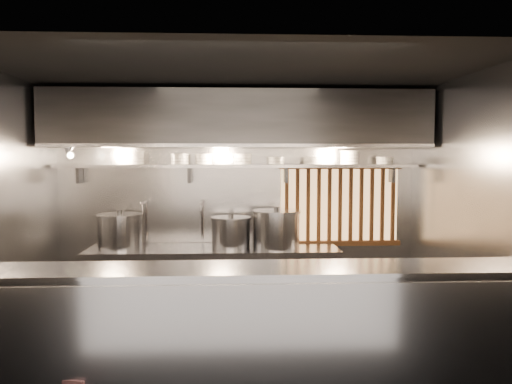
{
  "coord_description": "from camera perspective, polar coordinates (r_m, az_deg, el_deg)",
  "views": [
    {
      "loc": [
        -0.07,
        -4.82,
        2.0
      ],
      "look_at": [
        0.19,
        0.55,
        1.61
      ],
      "focal_mm": 35.0,
      "sensor_mm": 36.0,
      "label": 1
    }
  ],
  "objects": [
    {
      "name": "faucet_right",
      "position": [
        6.24,
        -6.21,
        -2.3
      ],
      "size": [
        0.04,
        0.3,
        0.5
      ],
      "color": "silver",
      "rests_on": "wall_back"
    },
    {
      "name": "faucet_left",
      "position": [
        6.32,
        -12.56,
        -2.29
      ],
      "size": [
        0.04,
        0.3,
        0.5
      ],
      "color": "silver",
      "rests_on": "wall_back"
    },
    {
      "name": "bowl_stack_7",
      "position": [
        6.43,
        14.5,
        3.5
      ],
      "size": [
        0.22,
        0.22,
        0.09
      ],
      "color": "silver",
      "rests_on": "bowl_shelf"
    },
    {
      "name": "wall_left",
      "position": [
        5.33,
        -26.9,
        -2.81
      ],
      "size": [
        0.0,
        3.0,
        3.0
      ],
      "primitive_type": "plane",
      "rotation": [
        1.57,
        0.0,
        1.57
      ],
      "color": "gray",
      "rests_on": "floor"
    },
    {
      "name": "bowl_stack_4",
      "position": [
        6.17,
        2.33,
        3.61
      ],
      "size": [
        0.21,
        0.21,
        0.09
      ],
      "color": "silver",
      "rests_on": "bowl_shelf"
    },
    {
      "name": "stock_pot_right",
      "position": [
        6.02,
        2.35,
        -4.22
      ],
      "size": [
        0.69,
        0.69,
        0.49
      ],
      "rotation": [
        0.0,
        0.0,
        -0.2
      ],
      "color": "#9C9CA1",
      "rests_on": "cooking_bench"
    },
    {
      "name": "bowl_stack_1",
      "position": [
        6.18,
        -8.7,
        3.74
      ],
      "size": [
        0.23,
        0.23,
        0.13
      ],
      "color": "silver",
      "rests_on": "bowl_shelf"
    },
    {
      "name": "cooking_bench",
      "position": [
        6.16,
        -4.87,
        -10.49
      ],
      "size": [
        3.0,
        0.7,
        0.9
      ],
      "primitive_type": "cube",
      "color": "#9C9CA1",
      "rests_on": "floor"
    },
    {
      "name": "floor",
      "position": [
        5.22,
        -1.86,
        -18.42
      ],
      "size": [
        4.5,
        4.5,
        0.0
      ],
      "primitive_type": "plane",
      "color": "black",
      "rests_on": "ground"
    },
    {
      "name": "ceiling",
      "position": [
        4.89,
        -1.94,
        13.51
      ],
      "size": [
        4.5,
        4.5,
        0.0
      ],
      "primitive_type": "plane",
      "rotation": [
        3.14,
        0.0,
        0.0
      ],
      "color": "black",
      "rests_on": "wall_back"
    },
    {
      "name": "stock_pot_mid",
      "position": [
        6.05,
        -2.88,
        -4.58
      ],
      "size": [
        0.63,
        0.63,
        0.41
      ],
      "rotation": [
        0.0,
        0.0,
        0.35
      ],
      "color": "#9C9CA1",
      "rests_on": "cooking_bench"
    },
    {
      "name": "bowl_stack_2",
      "position": [
        6.15,
        -5.99,
        3.76
      ],
      "size": [
        0.22,
        0.22,
        0.13
      ],
      "color": "silver",
      "rests_on": "bowl_shelf"
    },
    {
      "name": "exhaust_hood",
      "position": [
        5.94,
        -2.07,
        8.2
      ],
      "size": [
        4.4,
        0.81,
        0.65
      ],
      "color": "#2D2D30",
      "rests_on": "ceiling"
    },
    {
      "name": "bowl_stack_0",
      "position": [
        6.25,
        -13.53,
        3.85
      ],
      "size": [
        0.21,
        0.21,
        0.17
      ],
      "color": "silver",
      "rests_on": "bowl_shelf"
    },
    {
      "name": "wood_screen",
      "position": [
        6.46,
        9.54,
        -1.46
      ],
      "size": [
        1.56,
        0.09,
        1.04
      ],
      "color": "#FBBB71",
      "rests_on": "wall_back"
    },
    {
      "name": "wall_right",
      "position": [
        5.39,
        22.82,
        -2.62
      ],
      "size": [
        0.0,
        3.0,
        3.0
      ],
      "primitive_type": "plane",
      "rotation": [
        1.57,
        0.0,
        -1.57
      ],
      "color": "gray",
      "rests_on": "floor"
    },
    {
      "name": "heat_lamp",
      "position": [
        5.96,
        -20.65,
        4.49
      ],
      "size": [
        0.25,
        0.35,
        0.2
      ],
      "color": "#9C9CA1",
      "rests_on": "exhaust_hood"
    },
    {
      "name": "bowl_shelf",
      "position": [
        6.15,
        -2.08,
        2.98
      ],
      "size": [
        4.4,
        0.34,
        0.04
      ],
      "primitive_type": "cube",
      "color": "#9C9CA1",
      "rests_on": "wall_back"
    },
    {
      "name": "bowl_stack_3",
      "position": [
        6.15,
        -1.53,
        3.78
      ],
      "size": [
        0.23,
        0.23,
        0.13
      ],
      "color": "silver",
      "rests_on": "bowl_shelf"
    },
    {
      "name": "bowl_stack_6",
      "position": [
        6.31,
        10.6,
        3.9
      ],
      "size": [
        0.24,
        0.24,
        0.17
      ],
      "color": "silver",
      "rests_on": "bowl_shelf"
    },
    {
      "name": "pendant_bulb",
      "position": [
        6.02,
        -3.03,
        3.73
      ],
      "size": [
        0.09,
        0.09,
        0.19
      ],
      "color": "#2D2D30",
      "rests_on": "exhaust_hood"
    },
    {
      "name": "bowl_stack_5",
      "position": [
        6.22,
        6.48,
        3.59
      ],
      "size": [
        0.25,
        0.25,
        0.09
      ],
      "color": "silver",
      "rests_on": "bowl_shelf"
    },
    {
      "name": "stock_pot_left",
      "position": [
        6.19,
        -15.31,
        -4.31
      ],
      "size": [
        0.6,
        0.6,
        0.46
      ],
      "rotation": [
        0.0,
        0.0,
        0.11
      ],
      "color": "#9C9CA1",
      "rests_on": "cooking_bench"
    },
    {
      "name": "wall_back",
      "position": [
        6.35,
        -2.09,
        -1.32
      ],
      "size": [
        4.5,
        0.0,
        4.5
      ],
      "primitive_type": "plane",
      "rotation": [
        1.57,
        0.0,
        0.0
      ],
      "color": "gray",
      "rests_on": "floor"
    },
    {
      "name": "serving_counter",
      "position": [
        4.12,
        -1.67,
        -16.26
      ],
      "size": [
        4.5,
        0.56,
        1.13
      ],
      "color": "#9C9CA1",
      "rests_on": "floor"
    }
  ]
}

